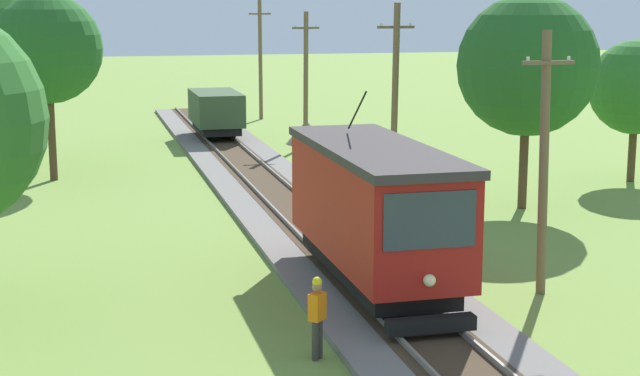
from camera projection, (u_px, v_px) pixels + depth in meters
name	position (u px, v px, depth m)	size (l,w,h in m)	color
red_tram	(374.00, 209.00, 24.57)	(2.60, 8.54, 4.79)	maroon
freight_car	(216.00, 112.00, 51.96)	(2.40, 5.20, 2.31)	#384C33
utility_pole_near_tram	(544.00, 160.00, 24.32)	(1.40, 0.49, 6.69)	brown
utility_pole_mid	(395.00, 101.00, 35.54)	(1.40, 0.52, 7.35)	brown
utility_pole_far	(306.00, 78.00, 49.15)	(1.40, 0.45, 6.90)	brown
utility_pole_distant	(260.00, 58.00, 60.99)	(1.40, 0.34, 7.52)	brown
gravel_pile	(307.00, 132.00, 50.88)	(2.22, 2.22, 1.25)	gray
track_worker	(317.00, 314.00, 20.08)	(0.44, 0.44, 1.78)	#38332D
tree_left_near	(15.00, 48.00, 43.26)	(4.99, 4.99, 7.82)	#4C3823
tree_left_far	(527.00, 66.00, 34.11)	(5.01, 5.01, 7.66)	#4C3823
tree_right_far	(636.00, 87.00, 39.59)	(3.87, 3.87, 5.86)	#4C3823
tree_horizon	(47.00, 49.00, 39.57)	(4.50, 4.50, 7.72)	#4C3823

